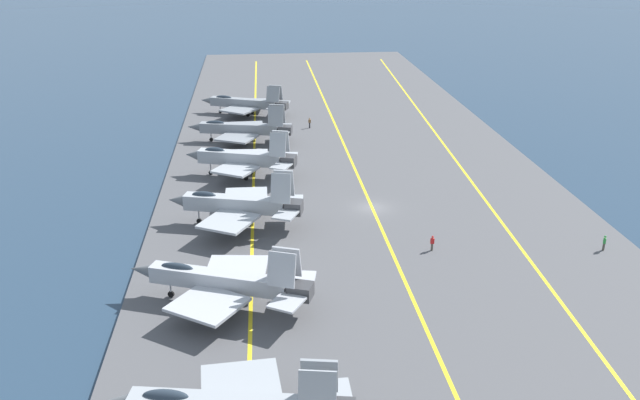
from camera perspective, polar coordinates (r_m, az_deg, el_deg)
The scene contains 13 objects.
ground_plane at distance 83.26m, azimuth 4.40°, elevation -0.89°, with size 2000.00×2000.00×0.00m, color #23384C.
carrier_deck at distance 83.18m, azimuth 4.40°, elevation -0.76°, with size 225.59×52.93×0.40m, color #4C4C4F.
deck_stripe_foul_line at distance 86.72m, azimuth 13.92°, elevation -0.26°, with size 203.03×0.36×0.01m, color yellow.
deck_stripe_centerline at distance 83.10m, azimuth 4.40°, elevation -0.63°, with size 203.03×0.36×0.01m, color yellow.
deck_stripe_edge_line at distance 81.95m, azimuth -5.68°, elevation -1.01°, with size 203.03×0.36×0.01m, color yellow.
parked_jet_second at distance 61.49m, azimuth -8.14°, elevation -6.75°, with size 12.94×17.35×6.22m.
parked_jet_third at distance 77.26m, azimuth -6.95°, elevation -0.33°, with size 13.69×15.78×6.89m.
parked_jet_fourth at distance 92.99m, azimuth -6.56°, elevation 3.54°, with size 11.81×15.79×6.74m.
parked_jet_fifth at distance 108.75m, azimuth -6.57°, elevation 6.00°, with size 12.52×16.93×6.28m.
parked_jet_sixth at distance 125.75m, azimuth -6.27°, elevation 8.11°, with size 12.12×16.87×5.72m.
crew_green_vest at distance 77.63m, azimuth 22.83°, elevation -3.29°, with size 0.45×0.40×1.71m.
crew_red_vest at distance 72.52m, azimuth 9.43°, elevation -3.54°, with size 0.27×0.38×1.70m.
crew_brown_vest at distance 116.67m, azimuth -0.88°, elevation 6.55°, with size 0.36×0.44×1.79m.
Camera 1 is at (-75.63, 13.83, 31.94)m, focal length 38.00 mm.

